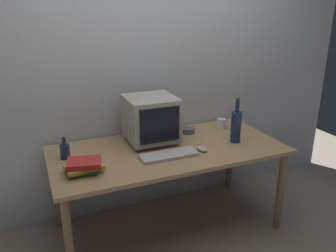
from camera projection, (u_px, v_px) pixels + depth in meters
The scene contains 11 objects.
ground_plane at pixel (168, 226), 2.85m from camera, with size 6.00×6.00×0.00m, color gray.
back_wall at pixel (145, 68), 2.85m from camera, with size 4.00×0.08×2.50m, color silver.
desk at pixel (168, 157), 2.64m from camera, with size 1.77×0.84×0.71m.
crt_monitor at pixel (151, 119), 2.68m from camera, with size 0.38×0.39×0.37m.
keyboard at pixel (169, 155), 2.46m from camera, with size 0.42×0.15×0.02m, color beige.
computer_mouse at pixel (202, 149), 2.55m from camera, with size 0.06×0.10×0.04m, color beige.
bottle_tall at pixel (236, 125), 2.69m from camera, with size 0.08×0.08×0.37m.
bottle_short at pixel (65, 151), 2.42m from camera, with size 0.07×0.07×0.17m.
book_stack at pixel (84, 166), 2.21m from camera, with size 0.26×0.21×0.09m.
mug at pixel (222, 124), 3.02m from camera, with size 0.12×0.08×0.09m.
cd_spindle at pixel (188, 130), 2.92m from camera, with size 0.12×0.12×0.04m, color #595B66.
Camera 1 is at (-0.94, -2.22, 1.74)m, focal length 36.44 mm.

